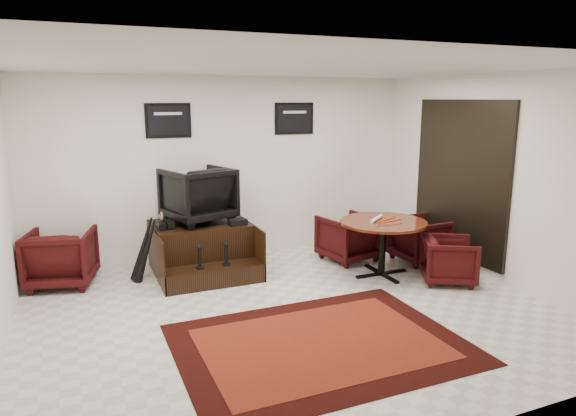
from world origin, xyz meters
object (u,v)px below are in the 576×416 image
(table_chair_back, at_px, (348,235))
(shine_podium, at_px, (202,249))
(armchair_side, at_px, (61,255))
(meeting_table, at_px, (383,227))
(table_chair_corner, at_px, (449,258))
(shine_chair, at_px, (198,192))
(table_chair_window, at_px, (420,237))

(table_chair_back, bearing_deg, shine_podium, -20.24)
(armchair_side, distance_m, meeting_table, 4.39)
(shine_podium, bearing_deg, table_chair_corner, -30.74)
(armchair_side, distance_m, table_chair_corner, 5.23)
(shine_chair, height_order, armchair_side, shine_chair)
(table_chair_window, bearing_deg, shine_chair, 70.28)
(armchair_side, height_order, table_chair_window, armchair_side)
(table_chair_window, bearing_deg, meeting_table, 107.28)
(meeting_table, xyz_separation_m, table_chair_back, (-0.09, 0.81, -0.30))
(table_chair_back, relative_size, table_chair_window, 1.04)
(shine_chair, distance_m, meeting_table, 2.69)
(table_chair_corner, bearing_deg, meeting_table, 77.58)
(shine_chair, xyz_separation_m, table_chair_back, (2.21, -0.50, -0.76))
(shine_podium, xyz_separation_m, table_chair_corner, (2.98, -1.77, 0.02))
(shine_chair, bearing_deg, shine_podium, 73.07)
(meeting_table, relative_size, table_chair_corner, 1.76)
(shine_podium, height_order, shine_chair, shine_chair)
(shine_chair, height_order, table_chair_back, shine_chair)
(shine_podium, xyz_separation_m, table_chair_back, (2.21, -0.35, 0.07))
(table_chair_back, bearing_deg, meeting_table, 85.28)
(table_chair_back, height_order, table_chair_window, table_chair_back)
(armchair_side, relative_size, table_chair_corner, 1.22)
(shine_podium, relative_size, table_chair_window, 1.88)
(meeting_table, height_order, table_chair_window, meeting_table)
(table_chair_corner, bearing_deg, armchair_side, 97.56)
(meeting_table, height_order, table_chair_corner, meeting_table)
(meeting_table, distance_m, table_chair_window, 1.02)
(armchair_side, distance_m, table_chair_back, 4.11)
(meeting_table, distance_m, table_chair_corner, 0.98)
(shine_chair, xyz_separation_m, armchair_side, (-1.87, 0.04, -0.73))
(armchair_side, bearing_deg, table_chair_corner, 172.29)
(shine_podium, bearing_deg, table_chair_window, -14.54)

